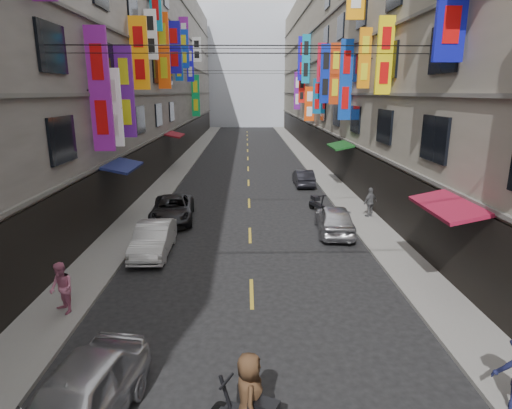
{
  "coord_description": "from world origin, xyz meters",
  "views": [
    {
      "loc": [
        -0.15,
        4.97,
        6.5
      ],
      "look_at": [
        0.03,
        12.81,
        4.43
      ],
      "focal_mm": 30.0,
      "sensor_mm": 36.0,
      "label": 1
    }
  ],
  "objects_px": {
    "car_left_near": "(76,404)",
    "pedestrian_rfar": "(370,202)",
    "pedestrian_lfar": "(61,288)",
    "pedestrian_crossing": "(249,395)",
    "car_right_mid": "(335,219)",
    "car_left_far": "(172,209)",
    "car_right_far": "(303,178)",
    "car_left_mid": "(153,239)",
    "scooter_far_right": "(317,204)"
  },
  "relations": [
    {
      "from": "car_left_near",
      "to": "pedestrian_rfar",
      "type": "bearing_deg",
      "value": 65.64
    },
    {
      "from": "pedestrian_lfar",
      "to": "pedestrian_crossing",
      "type": "distance_m",
      "value": 7.22
    },
    {
      "from": "pedestrian_rfar",
      "to": "car_left_near",
      "type": "bearing_deg",
      "value": 25.14
    },
    {
      "from": "car_right_mid",
      "to": "pedestrian_lfar",
      "type": "bearing_deg",
      "value": 42.78
    },
    {
      "from": "pedestrian_rfar",
      "to": "pedestrian_lfar",
      "type": "bearing_deg",
      "value": 8.7
    },
    {
      "from": "car_left_far",
      "to": "car_right_far",
      "type": "bearing_deg",
      "value": 41.87
    },
    {
      "from": "pedestrian_crossing",
      "to": "car_left_mid",
      "type": "bearing_deg",
      "value": 18.46
    },
    {
      "from": "scooter_far_right",
      "to": "car_right_far",
      "type": "distance_m",
      "value": 6.92
    },
    {
      "from": "car_right_far",
      "to": "pedestrian_crossing",
      "type": "height_order",
      "value": "pedestrian_crossing"
    },
    {
      "from": "scooter_far_right",
      "to": "car_right_mid",
      "type": "xyz_separation_m",
      "value": [
        0.22,
        -3.77,
        0.25
      ]
    },
    {
      "from": "car_left_far",
      "to": "pedestrian_rfar",
      "type": "relative_size",
      "value": 2.89
    },
    {
      "from": "car_left_near",
      "to": "pedestrian_crossing",
      "type": "height_order",
      "value": "pedestrian_crossing"
    },
    {
      "from": "car_right_far",
      "to": "pedestrian_lfar",
      "type": "xyz_separation_m",
      "value": [
        -9.55,
        -18.26,
        0.32
      ]
    },
    {
      "from": "car_right_far",
      "to": "pedestrian_lfar",
      "type": "distance_m",
      "value": 20.61
    },
    {
      "from": "car_left_mid",
      "to": "pedestrian_rfar",
      "type": "relative_size",
      "value": 2.49
    },
    {
      "from": "car_left_near",
      "to": "pedestrian_rfar",
      "type": "xyz_separation_m",
      "value": [
        9.8,
        14.57,
        0.19
      ]
    },
    {
      "from": "pedestrian_lfar",
      "to": "car_left_far",
      "type": "bearing_deg",
      "value": 125.16
    },
    {
      "from": "scooter_far_right",
      "to": "car_right_far",
      "type": "height_order",
      "value": "car_right_far"
    },
    {
      "from": "car_left_mid",
      "to": "scooter_far_right",
      "type": "bearing_deg",
      "value": 37.99
    },
    {
      "from": "pedestrian_lfar",
      "to": "pedestrian_crossing",
      "type": "height_order",
      "value": "pedestrian_crossing"
    },
    {
      "from": "scooter_far_right",
      "to": "car_left_near",
      "type": "height_order",
      "value": "car_left_near"
    },
    {
      "from": "pedestrian_rfar",
      "to": "scooter_far_right",
      "type": "bearing_deg",
      "value": -59.8
    },
    {
      "from": "car_left_near",
      "to": "car_left_far",
      "type": "height_order",
      "value": "car_left_near"
    },
    {
      "from": "car_left_far",
      "to": "car_right_mid",
      "type": "relative_size",
      "value": 1.11
    },
    {
      "from": "car_left_far",
      "to": "pedestrian_rfar",
      "type": "bearing_deg",
      "value": -4.32
    },
    {
      "from": "car_left_mid",
      "to": "car_left_far",
      "type": "xyz_separation_m",
      "value": [
        0.0,
        4.71,
        -0.01
      ]
    },
    {
      "from": "car_left_mid",
      "to": "car_left_far",
      "type": "height_order",
      "value": "car_left_mid"
    },
    {
      "from": "car_left_near",
      "to": "pedestrian_lfar",
      "type": "relative_size",
      "value": 2.66
    },
    {
      "from": "car_left_far",
      "to": "pedestrian_lfar",
      "type": "relative_size",
      "value": 2.89
    },
    {
      "from": "car_left_far",
      "to": "pedestrian_rfar",
      "type": "height_order",
      "value": "pedestrian_rfar"
    },
    {
      "from": "car_left_mid",
      "to": "car_right_mid",
      "type": "distance_m",
      "value": 8.37
    },
    {
      "from": "car_left_near",
      "to": "pedestrian_crossing",
      "type": "distance_m",
      "value": 3.33
    },
    {
      "from": "car_right_mid",
      "to": "pedestrian_crossing",
      "type": "relative_size",
      "value": 2.33
    },
    {
      "from": "car_left_near",
      "to": "car_left_mid",
      "type": "xyz_separation_m",
      "value": [
        -0.55,
        9.75,
        -0.07
      ]
    },
    {
      "from": "car_right_far",
      "to": "pedestrian_rfar",
      "type": "bearing_deg",
      "value": 105.9
    },
    {
      "from": "scooter_far_right",
      "to": "pedestrian_lfar",
      "type": "height_order",
      "value": "pedestrian_lfar"
    },
    {
      "from": "scooter_far_right",
      "to": "car_right_mid",
      "type": "distance_m",
      "value": 3.78
    },
    {
      "from": "car_left_mid",
      "to": "pedestrian_lfar",
      "type": "distance_m",
      "value": 5.35
    },
    {
      "from": "car_left_mid",
      "to": "car_right_far",
      "type": "distance_m",
      "value": 15.36
    },
    {
      "from": "car_left_near",
      "to": "car_right_far",
      "type": "height_order",
      "value": "car_left_near"
    },
    {
      "from": "pedestrian_rfar",
      "to": "car_left_mid",
      "type": "bearing_deg",
      "value": -5.95
    },
    {
      "from": "pedestrian_lfar",
      "to": "pedestrian_rfar",
      "type": "height_order",
      "value": "pedestrian_lfar"
    },
    {
      "from": "car_right_far",
      "to": "pedestrian_rfar",
      "type": "distance_m",
      "value": 8.69
    },
    {
      "from": "car_left_near",
      "to": "car_left_far",
      "type": "xyz_separation_m",
      "value": [
        -0.55,
        14.45,
        -0.08
      ]
    },
    {
      "from": "car_right_far",
      "to": "car_right_mid",
      "type": "bearing_deg",
      "value": 90.07
    },
    {
      "from": "car_left_near",
      "to": "car_left_mid",
      "type": "relative_size",
      "value": 1.07
    },
    {
      "from": "car_right_mid",
      "to": "car_right_far",
      "type": "xyz_separation_m",
      "value": [
        -0.07,
        10.69,
        -0.11
      ]
    },
    {
      "from": "car_left_far",
      "to": "pedestrian_rfar",
      "type": "distance_m",
      "value": 10.36
    },
    {
      "from": "car_right_mid",
      "to": "car_right_far",
      "type": "height_order",
      "value": "car_right_mid"
    },
    {
      "from": "car_left_near",
      "to": "pedestrian_lfar",
      "type": "xyz_separation_m",
      "value": [
        -2.17,
        4.65,
        0.19
      ]
    }
  ]
}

